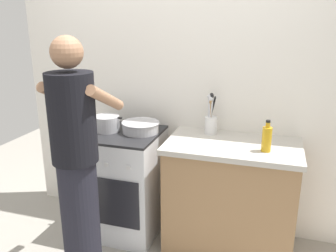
# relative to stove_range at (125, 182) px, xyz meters

# --- Properties ---
(ground) EXTENTS (6.00, 6.00, 0.00)m
(ground) POSITION_rel_stove_range_xyz_m (0.35, -0.15, -0.45)
(ground) COLOR gray
(back_wall) EXTENTS (3.20, 0.10, 2.50)m
(back_wall) POSITION_rel_stove_range_xyz_m (0.55, 0.35, 0.80)
(back_wall) COLOR silver
(back_wall) RESTS_ON ground
(countertop) EXTENTS (1.00, 0.60, 0.90)m
(countertop) POSITION_rel_stove_range_xyz_m (0.90, 0.00, 0.00)
(countertop) COLOR #99724C
(countertop) RESTS_ON ground
(stove_range) EXTENTS (0.60, 0.62, 0.90)m
(stove_range) POSITION_rel_stove_range_xyz_m (0.00, 0.00, 0.00)
(stove_range) COLOR silver
(stove_range) RESTS_ON ground
(pot) EXTENTS (0.27, 0.21, 0.13)m
(pot) POSITION_rel_stove_range_xyz_m (-0.14, 0.00, 0.51)
(pot) COLOR #B2B2B7
(pot) RESTS_ON stove_range
(mixing_bowl) EXTENTS (0.31, 0.31, 0.09)m
(mixing_bowl) POSITION_rel_stove_range_xyz_m (0.14, 0.05, 0.50)
(mixing_bowl) COLOR #B7B7BC
(mixing_bowl) RESTS_ON stove_range
(utensil_crock) EXTENTS (0.10, 0.10, 0.33)m
(utensil_crock) POSITION_rel_stove_range_xyz_m (0.69, 0.19, 0.55)
(utensil_crock) COLOR silver
(utensil_crock) RESTS_ON countertop
(oil_bottle) EXTENTS (0.07, 0.07, 0.23)m
(oil_bottle) POSITION_rel_stove_range_xyz_m (1.14, -0.09, 0.54)
(oil_bottle) COLOR gold
(oil_bottle) RESTS_ON countertop
(person) EXTENTS (0.41, 0.50, 1.70)m
(person) POSITION_rel_stove_range_xyz_m (-0.04, -0.63, 0.41)
(person) COLOR black
(person) RESTS_ON ground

